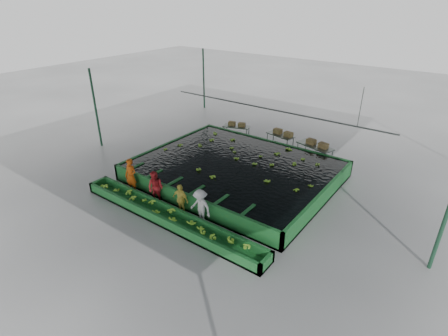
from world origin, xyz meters
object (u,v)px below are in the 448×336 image
Objects in this scene: packing_table_mid at (280,141)px; worker_a at (131,176)px; worker_b at (156,188)px; box_stack_right at (317,146)px; worker_c at (180,199)px; flotation_tank at (235,170)px; packing_table_left at (236,132)px; box_stack_left at (237,126)px; box_stack_mid at (283,135)px; sorting_trough at (168,217)px; worker_d at (200,207)px; packing_table_right at (314,153)px.

worker_a is at bearing -108.04° from packing_table_mid.
worker_b is 9.85m from box_stack_right.
worker_c reaches higher than packing_table_mid.
flotation_tank is 5.51× the size of packing_table_left.
worker_a is 1.53× the size of box_stack_left.
packing_table_left is 3.43m from box_stack_mid.
box_stack_right is (2.65, -0.81, 0.16)m from box_stack_mid.
box_stack_mid is at bearing 67.41° from worker_b.
flotation_tank is 1.00× the size of sorting_trough.
packing_table_left is (-3.39, 10.12, 0.16)m from sorting_trough.
worker_c is 1.28× the size of box_stack_left.
worker_a reaches higher than packing_table_mid.
worker_c is at bearing -69.97° from box_stack_left.
worker_b is (-1.56, 0.80, 0.57)m from sorting_trough.
box_stack_right is at bearing 81.82° from worker_d.
packing_table_right is at bearing 75.41° from sorting_trough.
worker_b is at bearing 152.78° from sorting_trough.
worker_b is 9.54m from box_stack_left.
packing_table_mid is 1.54× the size of box_stack_left.
worker_b reaches higher than flotation_tank.
box_stack_right is at bearing -6.87° from packing_table_right.
worker_c reaches higher than box_stack_mid.
flotation_tank is at bearing -88.34° from packing_table_mid.
sorting_trough is 10.09m from box_stack_right.
packing_table_left is at bearing 81.45° from worker_a.
worker_b is at bearing -115.23° from box_stack_right.
worker_d is (4.48, 0.00, -0.09)m from worker_a.
worker_c reaches higher than sorting_trough.
box_stack_right is (4.20, 8.91, 0.18)m from worker_b.
box_stack_left is at bearing 108.46° from sorting_trough.
packing_table_mid is at bearing 99.01° from worker_d.
worker_c is at bearing -89.73° from flotation_tank.
worker_d is at bearing 33.99° from sorting_trough.
flotation_tank is 8.45× the size of box_stack_left.
packing_table_left is at bearing 176.13° from packing_table_right.
worker_c is (0.02, 0.80, 0.51)m from sorting_trough.
flotation_tank is 5.48× the size of packing_table_mid.
flotation_tank is 4.59m from worker_b.
packing_table_mid is at bearing 68.19° from worker_b.
worker_b is at bearing -9.10° from worker_a.
flotation_tank is at bearing 90.11° from worker_c.
worker_b reaches higher than packing_table_right.
worker_a reaches higher than worker_c.
worker_a is at bearing -108.70° from box_stack_mid.
worker_c is at bearing -106.40° from box_stack_right.
worker_d is at bearing -82.98° from box_stack_mid.
worker_c is at bearing -13.55° from worker_b.
worker_a is 1.32× the size of box_stack_mid.
packing_table_left is (-3.39, 5.02, -0.04)m from flotation_tank.
box_stack_right is at bearing 51.22° from worker_b.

